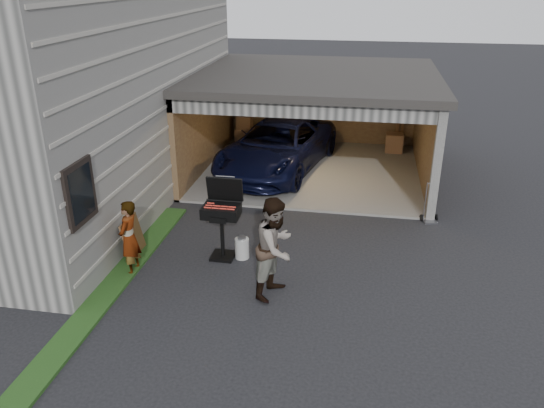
{
  "coord_description": "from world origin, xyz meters",
  "views": [
    {
      "loc": [
        2.19,
        -8.4,
        5.44
      ],
      "look_at": [
        0.48,
        1.24,
        1.15
      ],
      "focal_mm": 35.0,
      "sensor_mm": 36.0,
      "label": 1
    }
  ],
  "objects_px": {
    "man": "(276,247)",
    "hand_truck": "(430,214)",
    "minivan": "(277,148)",
    "plywood_panel": "(133,237)",
    "woman": "(129,238)",
    "bbq_grill": "(222,213)",
    "propane_tank": "(242,248)"
  },
  "relations": [
    {
      "from": "woman",
      "to": "minivan",
      "type": "bearing_deg",
      "value": 164.52
    },
    {
      "from": "woman",
      "to": "plywood_panel",
      "type": "distance_m",
      "value": 0.78
    },
    {
      "from": "minivan",
      "to": "woman",
      "type": "bearing_deg",
      "value": -94.93
    },
    {
      "from": "minivan",
      "to": "plywood_panel",
      "type": "xyz_separation_m",
      "value": [
        -2.08,
        -5.56,
        -0.3
      ]
    },
    {
      "from": "minivan",
      "to": "plywood_panel",
      "type": "relative_size",
      "value": 6.07
    },
    {
      "from": "minivan",
      "to": "hand_truck",
      "type": "xyz_separation_m",
      "value": [
        4.14,
        -2.78,
        -0.52
      ]
    },
    {
      "from": "man",
      "to": "hand_truck",
      "type": "relative_size",
      "value": 1.94
    },
    {
      "from": "minivan",
      "to": "man",
      "type": "xyz_separation_m",
      "value": [
        1.06,
        -6.44,
        0.24
      ]
    },
    {
      "from": "minivan",
      "to": "plywood_panel",
      "type": "height_order",
      "value": "minivan"
    },
    {
      "from": "man",
      "to": "propane_tank",
      "type": "relative_size",
      "value": 4.36
    },
    {
      "from": "woman",
      "to": "hand_truck",
      "type": "distance_m",
      "value": 6.92
    },
    {
      "from": "hand_truck",
      "to": "minivan",
      "type": "bearing_deg",
      "value": 130.23
    },
    {
      "from": "woman",
      "to": "bbq_grill",
      "type": "distance_m",
      "value": 1.87
    },
    {
      "from": "woman",
      "to": "hand_truck",
      "type": "height_order",
      "value": "woman"
    },
    {
      "from": "propane_tank",
      "to": "hand_truck",
      "type": "height_order",
      "value": "hand_truck"
    },
    {
      "from": "minivan",
      "to": "man",
      "type": "relative_size",
      "value": 2.7
    },
    {
      "from": "man",
      "to": "propane_tank",
      "type": "height_order",
      "value": "man"
    },
    {
      "from": "bbq_grill",
      "to": "hand_truck",
      "type": "xyz_separation_m",
      "value": [
        4.39,
        2.49,
        -0.8
      ]
    },
    {
      "from": "bbq_grill",
      "to": "propane_tank",
      "type": "distance_m",
      "value": 0.86
    },
    {
      "from": "man",
      "to": "hand_truck",
      "type": "bearing_deg",
      "value": -20.17
    },
    {
      "from": "propane_tank",
      "to": "minivan",
      "type": "bearing_deg",
      "value": 91.65
    },
    {
      "from": "minivan",
      "to": "plywood_panel",
      "type": "distance_m",
      "value": 5.94
    },
    {
      "from": "minivan",
      "to": "bbq_grill",
      "type": "distance_m",
      "value": 5.28
    },
    {
      "from": "bbq_grill",
      "to": "propane_tank",
      "type": "xyz_separation_m",
      "value": [
        0.4,
        0.01,
        -0.77
      ]
    },
    {
      "from": "woman",
      "to": "man",
      "type": "height_order",
      "value": "man"
    },
    {
      "from": "woman",
      "to": "plywood_panel",
      "type": "bearing_deg",
      "value": -158.84
    },
    {
      "from": "minivan",
      "to": "hand_truck",
      "type": "relative_size",
      "value": 5.23
    },
    {
      "from": "minivan",
      "to": "woman",
      "type": "height_order",
      "value": "woman"
    },
    {
      "from": "bbq_grill",
      "to": "propane_tank",
      "type": "relative_size",
      "value": 3.8
    },
    {
      "from": "man",
      "to": "hand_truck",
      "type": "xyz_separation_m",
      "value": [
        3.08,
        3.66,
        -0.76
      ]
    },
    {
      "from": "propane_tank",
      "to": "plywood_panel",
      "type": "bearing_deg",
      "value": -172.36
    },
    {
      "from": "minivan",
      "to": "woman",
      "type": "xyz_separation_m",
      "value": [
        -1.84,
        -6.21,
        0.05
      ]
    }
  ]
}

